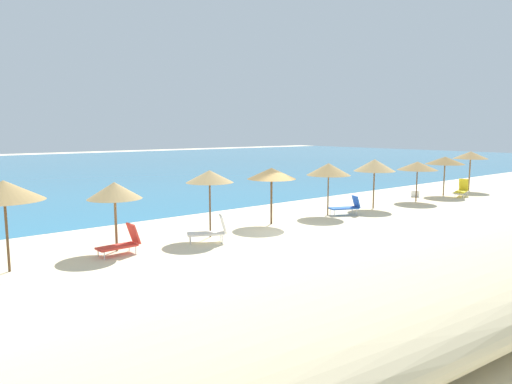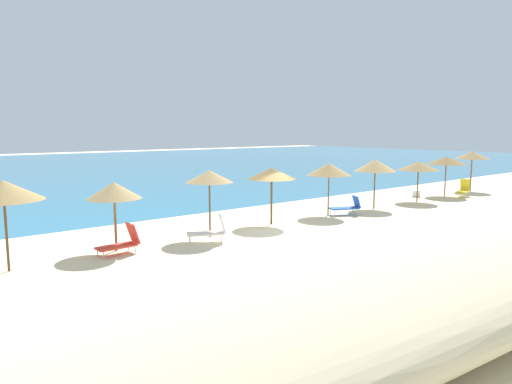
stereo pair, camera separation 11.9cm
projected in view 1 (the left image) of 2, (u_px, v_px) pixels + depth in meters
name	position (u px, v px, depth m)	size (l,w,h in m)	color
ground_plane	(285.00, 232.00, 20.15)	(160.00, 160.00, 0.00)	beige
sea_water	(37.00, 170.00, 51.15)	(160.00, 68.38, 0.01)	teal
beach_umbrella_2	(4.00, 191.00, 14.20)	(2.38, 2.38, 2.88)	brown
beach_umbrella_3	(114.00, 191.00, 16.71)	(1.96, 1.96, 2.55)	brown
beach_umbrella_4	(210.00, 177.00, 18.88)	(1.95, 1.95, 2.78)	brown
beach_umbrella_5	(272.00, 174.00, 21.56)	(2.29, 2.29, 2.66)	brown
beach_umbrella_6	(329.00, 169.00, 23.86)	(2.27, 2.27, 2.71)	brown
beach_umbrella_7	(375.00, 165.00, 25.98)	(2.32, 2.32, 2.78)	brown
beach_umbrella_8	(418.00, 166.00, 28.54)	(2.44, 2.44, 2.47)	brown
beach_umbrella_9	(445.00, 160.00, 31.11)	(2.54, 2.54, 2.62)	brown
beach_umbrella_10	(471.00, 155.00, 33.58)	(2.40, 2.40, 2.86)	brown
lounge_chair_0	(211.00, 231.00, 18.25)	(1.63, 1.22, 1.08)	white
lounge_chair_1	(347.00, 206.00, 24.20)	(1.69, 1.22, 0.99)	blue
lounge_chair_3	(122.00, 242.00, 16.51)	(1.53, 0.68, 1.07)	red
lounge_chair_4	(462.00, 189.00, 30.81)	(1.79, 1.06, 1.15)	yellow
cooler_box	(415.00, 193.00, 30.76)	(0.50, 0.44, 0.42)	white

